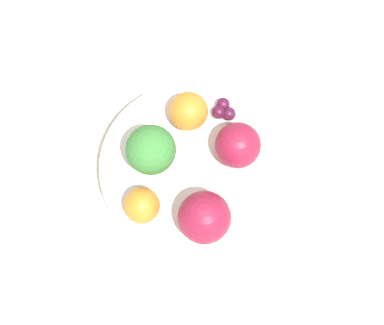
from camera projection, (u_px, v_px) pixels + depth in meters
The scene contains 9 objects.
ground_plane at pixel (192, 182), 0.80m from camera, with size 6.00×6.00×0.00m, color gray.
table_surface at pixel (192, 179), 0.79m from camera, with size 1.20×1.20×0.02m.
bowl at pixel (192, 171), 0.76m from camera, with size 0.22×0.22×0.04m.
broccoli at pixel (151, 147), 0.70m from camera, with size 0.06×0.06×0.07m.
apple_red at pixel (204, 217), 0.69m from camera, with size 0.06×0.06×0.06m.
apple_green at pixel (238, 145), 0.72m from camera, with size 0.05×0.05×0.05m.
orange_front at pixel (188, 111), 0.74m from camera, with size 0.05×0.05×0.05m.
orange_back at pixel (142, 205), 0.71m from camera, with size 0.04×0.04×0.04m.
grape_cluster at pixel (224, 110), 0.76m from camera, with size 0.03×0.03×0.02m.
Camera 1 is at (-0.25, -0.01, 0.76)m, focal length 60.00 mm.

